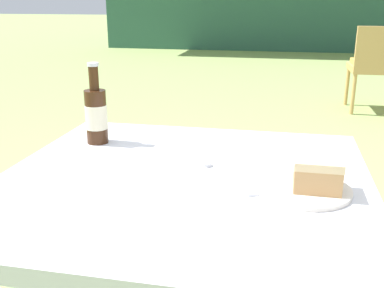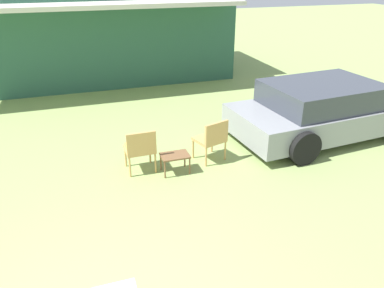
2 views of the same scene
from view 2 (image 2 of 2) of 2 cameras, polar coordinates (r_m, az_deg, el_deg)
name	(u,v)px [view 2 (image 2 of 2)]	position (r m, az deg, el deg)	size (l,w,h in m)	color
cabin_building	(85,29)	(13.62, -15.94, 16.44)	(9.16, 5.32, 3.09)	#2D5B47
parked_car	(325,110)	(8.86, 19.64, 4.97)	(4.47, 2.39, 1.23)	gray
wicker_chair_cushioned	(140,147)	(6.93, -7.92, -0.51)	(0.55, 0.49, 0.85)	tan
wicker_chair_plain	(212,138)	(7.25, 3.07, 0.98)	(0.65, 0.62, 0.85)	tan
garden_side_table	(175,157)	(6.90, -2.61, -2.00)	(0.52, 0.36, 0.36)	brown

